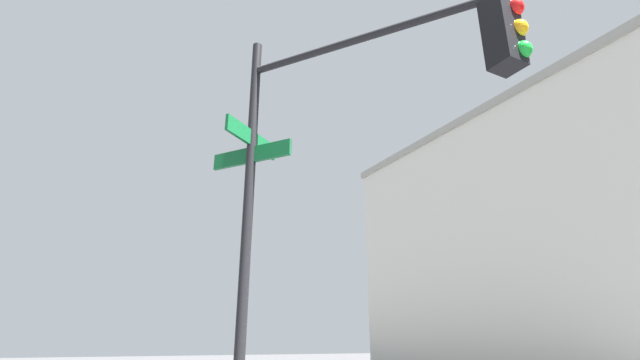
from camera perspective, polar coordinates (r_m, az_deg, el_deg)
The scene contains 2 objects.
traffic_signal_near at distance 4.85m, azimuth 4.98°, elevation 6.90°, with size 3.09×2.28×5.20m.
building_stucco at distance 29.71m, azimuth 31.58°, elevation -8.04°, with size 18.07×18.90×12.38m.
Camera 1 is at (-2.32, -8.16, 1.48)m, focal length 24.95 mm.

